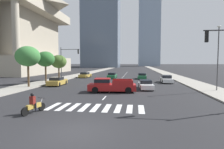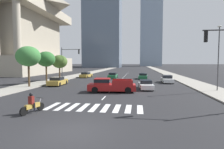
% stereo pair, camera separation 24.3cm
% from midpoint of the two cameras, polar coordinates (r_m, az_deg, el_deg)
% --- Properties ---
extents(ground_plane, '(800.00, 800.00, 0.00)m').
position_cam_midpoint_polar(ground_plane, '(10.11, -12.50, -17.20)').
color(ground_plane, '#232326').
extents(sidewalk_east, '(4.00, 260.00, 0.15)m').
position_cam_midpoint_polar(sidewalk_east, '(40.19, 21.28, -1.51)').
color(sidewalk_east, gray).
rests_on(sidewalk_east, ground).
extents(sidewalk_west, '(4.00, 260.00, 0.15)m').
position_cam_midpoint_polar(sidewalk_west, '(42.24, -15.06, -1.14)').
color(sidewalk_west, gray).
rests_on(sidewalk_west, ground).
extents(crosswalk_near, '(7.65, 2.65, 0.01)m').
position_cam_midpoint_polar(crosswalk_near, '(14.85, -5.58, -10.27)').
color(crosswalk_near, silver).
rests_on(crosswalk_near, ground).
extents(lane_divider_center, '(0.14, 50.00, 0.01)m').
position_cam_midpoint_polar(lane_divider_center, '(42.31, 3.00, -1.10)').
color(lane_divider_center, silver).
rests_on(lane_divider_center, ground).
extents(motorcycle_lead, '(0.88, 2.06, 1.49)m').
position_cam_midpoint_polar(motorcycle_lead, '(14.26, -23.80, -8.78)').
color(motorcycle_lead, black).
rests_on(motorcycle_lead, ground).
extents(pickup_truck, '(5.89, 2.55, 1.67)m').
position_cam_midpoint_polar(pickup_truck, '(22.27, -1.05, -3.41)').
color(pickup_truck, maroon).
rests_on(pickup_truck, ground).
extents(sedan_white_0, '(1.98, 4.53, 1.22)m').
position_cam_midpoint_polar(sedan_white_0, '(25.25, 10.22, -3.19)').
color(sedan_white_0, silver).
rests_on(sedan_white_0, ground).
extents(sedan_white_1, '(1.90, 4.56, 1.35)m').
position_cam_midpoint_polar(sedan_white_1, '(34.04, 16.50, -1.41)').
color(sedan_white_1, silver).
rests_on(sedan_white_1, ground).
extents(sedan_gold_2, '(2.05, 4.31, 1.33)m').
position_cam_midpoint_polar(sedan_gold_2, '(30.05, -17.01, -2.09)').
color(sedan_gold_2, '#B28E38').
rests_on(sedan_gold_2, ground).
extents(sedan_green_3, '(2.07, 4.60, 1.24)m').
position_cam_midpoint_polar(sedan_green_3, '(40.64, 9.27, -0.54)').
color(sedan_green_3, '#1E6038').
rests_on(sedan_green_3, ground).
extents(sedan_gold_4, '(2.20, 4.44, 1.26)m').
position_cam_midpoint_polar(sedan_gold_4, '(44.11, -8.57, -0.18)').
color(sedan_gold_4, '#B28E38').
rests_on(sedan_gold_4, ground).
extents(sedan_green_5, '(1.80, 4.54, 1.30)m').
position_cam_midpoint_polar(sedan_green_5, '(41.04, -0.14, -0.40)').
color(sedan_green_5, '#1E6038').
rests_on(sedan_green_5, ground).
extents(traffic_signal_far, '(4.11, 0.28, 6.44)m').
position_cam_midpoint_polar(traffic_signal_far, '(37.41, -13.95, 5.05)').
color(traffic_signal_far, '#333335').
rests_on(traffic_signal_far, sidewalk_west).
extents(street_lamp_east, '(0.50, 0.24, 7.92)m').
position_cam_midpoint_polar(street_lamp_east, '(25.99, 30.04, 5.72)').
color(street_lamp_east, '#3F3F42').
rests_on(street_lamp_east, sidewalk_east).
extents(street_tree_nearest, '(3.38, 3.38, 5.78)m').
position_cam_midpoint_polar(street_tree_nearest, '(28.63, -25.08, 5.16)').
color(street_tree_nearest, '#4C3823').
rests_on(street_tree_nearest, sidewalk_west).
extents(street_tree_second, '(3.05, 3.05, 5.33)m').
position_cam_midpoint_polar(street_tree_second, '(33.01, -20.32, 4.52)').
color(street_tree_second, '#4C3823').
rests_on(street_tree_second, sidewalk_west).
extents(street_tree_third, '(3.08, 3.08, 4.94)m').
position_cam_midpoint_polar(street_tree_third, '(37.83, -16.52, 3.87)').
color(street_tree_third, '#4C3823').
rests_on(street_tree_third, sidewalk_west).
extents(war_memorial, '(33.67, 33.67, 36.50)m').
position_cam_midpoint_polar(war_memorial, '(73.43, -30.79, 15.26)').
color(war_memorial, '#A89E89').
rests_on(war_memorial, ground).
extents(office_tower_center_skyline, '(20.47, 22.88, 97.64)m').
position_cam_midpoint_polar(office_tower_center_skyline, '(192.32, 11.48, 15.95)').
color(office_tower_center_skyline, '#8C9EB2').
rests_on(office_tower_center_skyline, ground).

